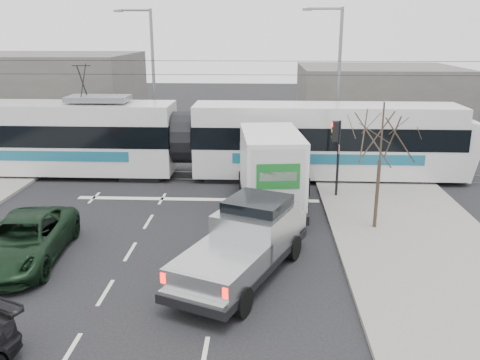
{
  "coord_description": "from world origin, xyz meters",
  "views": [
    {
      "loc": [
        3.09,
        -16.75,
        7.77
      ],
      "look_at": [
        2.15,
        3.28,
        1.8
      ],
      "focal_mm": 38.0,
      "sensor_mm": 36.0,
      "label": 1
    }
  ],
  "objects_px": {
    "street_lamp_far": "(150,72)",
    "green_car": "(23,240)",
    "silver_pickup": "(247,240)",
    "box_truck": "(269,169)",
    "tram": "(183,139)",
    "traffic_signal": "(336,142)",
    "navy_pickup": "(286,180)",
    "bare_tree": "(382,138)",
    "street_lamp_near": "(336,76)"
  },
  "relations": [
    {
      "from": "traffic_signal",
      "to": "tram",
      "type": "bearing_deg",
      "value": 156.03
    },
    {
      "from": "traffic_signal",
      "to": "street_lamp_near",
      "type": "relative_size",
      "value": 0.4
    },
    {
      "from": "street_lamp_near",
      "to": "navy_pickup",
      "type": "relative_size",
      "value": 1.56
    },
    {
      "from": "bare_tree",
      "to": "box_truck",
      "type": "xyz_separation_m",
      "value": [
        -4.22,
        2.71,
        -2.04
      ]
    },
    {
      "from": "traffic_signal",
      "to": "box_truck",
      "type": "distance_m",
      "value": 3.49
    },
    {
      "from": "street_lamp_near",
      "to": "box_truck",
      "type": "xyz_separation_m",
      "value": [
        -3.93,
        -8.79,
        -3.36
      ]
    },
    {
      "from": "navy_pickup",
      "to": "box_truck",
      "type": "bearing_deg",
      "value": -150.18
    },
    {
      "from": "navy_pickup",
      "to": "green_car",
      "type": "distance_m",
      "value": 11.34
    },
    {
      "from": "green_car",
      "to": "box_truck",
      "type": "bearing_deg",
      "value": 31.17
    },
    {
      "from": "traffic_signal",
      "to": "navy_pickup",
      "type": "distance_m",
      "value": 2.97
    },
    {
      "from": "silver_pickup",
      "to": "green_car",
      "type": "height_order",
      "value": "silver_pickup"
    },
    {
      "from": "bare_tree",
      "to": "tram",
      "type": "height_order",
      "value": "tram"
    },
    {
      "from": "traffic_signal",
      "to": "silver_pickup",
      "type": "bearing_deg",
      "value": -115.95
    },
    {
      "from": "traffic_signal",
      "to": "box_truck",
      "type": "bearing_deg",
      "value": -157.35
    },
    {
      "from": "bare_tree",
      "to": "box_truck",
      "type": "relative_size",
      "value": 0.69
    },
    {
      "from": "street_lamp_far",
      "to": "tram",
      "type": "distance_m",
      "value": 7.39
    },
    {
      "from": "street_lamp_near",
      "to": "box_truck",
      "type": "bearing_deg",
      "value": -114.1
    },
    {
      "from": "tram",
      "to": "navy_pickup",
      "type": "relative_size",
      "value": 5.05
    },
    {
      "from": "silver_pickup",
      "to": "navy_pickup",
      "type": "xyz_separation_m",
      "value": [
        1.54,
        7.0,
        -0.01
      ]
    },
    {
      "from": "silver_pickup",
      "to": "box_truck",
      "type": "height_order",
      "value": "box_truck"
    },
    {
      "from": "silver_pickup",
      "to": "navy_pickup",
      "type": "distance_m",
      "value": 7.17
    },
    {
      "from": "bare_tree",
      "to": "tram",
      "type": "bearing_deg",
      "value": 139.96
    },
    {
      "from": "bare_tree",
      "to": "traffic_signal",
      "type": "distance_m",
      "value": 4.28
    },
    {
      "from": "tram",
      "to": "street_lamp_far",
      "type": "bearing_deg",
      "value": 115.99
    },
    {
      "from": "street_lamp_far",
      "to": "silver_pickup",
      "type": "bearing_deg",
      "value": -68.76
    },
    {
      "from": "box_truck",
      "to": "green_car",
      "type": "bearing_deg",
      "value": -150.08
    },
    {
      "from": "street_lamp_near",
      "to": "tram",
      "type": "xyz_separation_m",
      "value": [
        -8.55,
        -4.08,
        -3.0
      ]
    },
    {
      "from": "bare_tree",
      "to": "navy_pickup",
      "type": "distance_m",
      "value": 5.31
    },
    {
      "from": "street_lamp_far",
      "to": "navy_pickup",
      "type": "height_order",
      "value": "street_lamp_far"
    },
    {
      "from": "bare_tree",
      "to": "box_truck",
      "type": "bearing_deg",
      "value": 147.29
    },
    {
      "from": "street_lamp_near",
      "to": "box_truck",
      "type": "distance_m",
      "value": 10.2
    },
    {
      "from": "traffic_signal",
      "to": "silver_pickup",
      "type": "distance_m",
      "value": 8.99
    },
    {
      "from": "tram",
      "to": "green_car",
      "type": "height_order",
      "value": "tram"
    },
    {
      "from": "traffic_signal",
      "to": "silver_pickup",
      "type": "xyz_separation_m",
      "value": [
        -3.87,
        -7.95,
        -1.57
      ]
    },
    {
      "from": "box_truck",
      "to": "navy_pickup",
      "type": "relative_size",
      "value": 1.26
    },
    {
      "from": "silver_pickup",
      "to": "green_car",
      "type": "relative_size",
      "value": 1.21
    },
    {
      "from": "street_lamp_near",
      "to": "street_lamp_far",
      "type": "height_order",
      "value": "same"
    },
    {
      "from": "bare_tree",
      "to": "street_lamp_far",
      "type": "distance_m",
      "value": 17.97
    },
    {
      "from": "box_truck",
      "to": "silver_pickup",
      "type": "bearing_deg",
      "value": -102.46
    },
    {
      "from": "street_lamp_far",
      "to": "green_car",
      "type": "height_order",
      "value": "street_lamp_far"
    },
    {
      "from": "box_truck",
      "to": "navy_pickup",
      "type": "distance_m",
      "value": 1.02
    },
    {
      "from": "street_lamp_near",
      "to": "navy_pickup",
      "type": "height_order",
      "value": "street_lamp_near"
    },
    {
      "from": "tram",
      "to": "silver_pickup",
      "type": "relative_size",
      "value": 4.28
    },
    {
      "from": "silver_pickup",
      "to": "bare_tree",
      "type": "bearing_deg",
      "value": 61.67
    },
    {
      "from": "street_lamp_near",
      "to": "silver_pickup",
      "type": "relative_size",
      "value": 1.32
    },
    {
      "from": "silver_pickup",
      "to": "box_truck",
      "type": "distance_m",
      "value": 6.74
    },
    {
      "from": "navy_pickup",
      "to": "tram",
      "type": "bearing_deg",
      "value": 146.71
    },
    {
      "from": "navy_pickup",
      "to": "green_car",
      "type": "height_order",
      "value": "navy_pickup"
    },
    {
      "from": "tram",
      "to": "green_car",
      "type": "relative_size",
      "value": 5.17
    },
    {
      "from": "bare_tree",
      "to": "street_lamp_near",
      "type": "relative_size",
      "value": 0.56
    }
  ]
}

